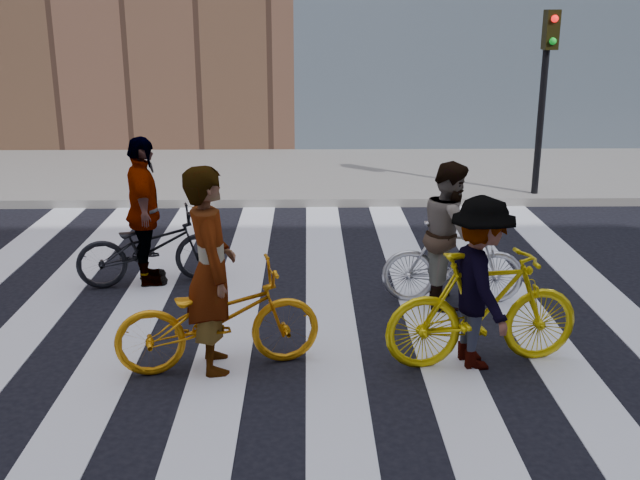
{
  "coord_description": "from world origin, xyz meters",
  "views": [
    {
      "loc": [
        0.3,
        -7.7,
        3.28
      ],
      "look_at": [
        0.44,
        0.3,
        0.84
      ],
      "focal_mm": 42.0,
      "sensor_mm": 36.0,
      "label": 1
    }
  ],
  "objects_px": {
    "bike_yellow_left": "(218,318)",
    "bike_yellow_right": "(483,309)",
    "rider_mid": "(450,234)",
    "bike_dark_rear": "(151,247)",
    "rider_right": "(480,283)",
    "rider_rear": "(144,212)",
    "bike_silver_mid": "(453,262)",
    "traffic_signal": "(546,73)",
    "rider_left": "(211,270)"
  },
  "relations": [
    {
      "from": "bike_yellow_right",
      "to": "rider_mid",
      "type": "distance_m",
      "value": 1.64
    },
    {
      "from": "rider_rear",
      "to": "bike_silver_mid",
      "type": "bearing_deg",
      "value": -115.42
    },
    {
      "from": "traffic_signal",
      "to": "rider_rear",
      "type": "bearing_deg",
      "value": -146.06
    },
    {
      "from": "bike_yellow_left",
      "to": "rider_mid",
      "type": "distance_m",
      "value": 3.0
    },
    {
      "from": "bike_silver_mid",
      "to": "rider_rear",
      "type": "xyz_separation_m",
      "value": [
        -3.7,
        0.7,
        0.44
      ]
    },
    {
      "from": "bike_dark_rear",
      "to": "rider_left",
      "type": "height_order",
      "value": "rider_left"
    },
    {
      "from": "traffic_signal",
      "to": "bike_yellow_left",
      "type": "bearing_deg",
      "value": -127.47
    },
    {
      "from": "bike_silver_mid",
      "to": "bike_yellow_left",
      "type": "bearing_deg",
      "value": 127.11
    },
    {
      "from": "bike_yellow_right",
      "to": "rider_rear",
      "type": "bearing_deg",
      "value": 49.13
    },
    {
      "from": "bike_yellow_left",
      "to": "bike_yellow_right",
      "type": "relative_size",
      "value": 1.01
    },
    {
      "from": "bike_silver_mid",
      "to": "rider_mid",
      "type": "distance_m",
      "value": 0.35
    },
    {
      "from": "rider_mid",
      "to": "rider_rear",
      "type": "bearing_deg",
      "value": 83.24
    },
    {
      "from": "bike_silver_mid",
      "to": "rider_rear",
      "type": "relative_size",
      "value": 0.88
    },
    {
      "from": "bike_yellow_right",
      "to": "rider_right",
      "type": "distance_m",
      "value": 0.26
    },
    {
      "from": "rider_left",
      "to": "rider_mid",
      "type": "relative_size",
      "value": 1.17
    },
    {
      "from": "traffic_signal",
      "to": "rider_right",
      "type": "height_order",
      "value": "traffic_signal"
    },
    {
      "from": "bike_yellow_left",
      "to": "rider_mid",
      "type": "xyz_separation_m",
      "value": [
        2.49,
        1.65,
        0.33
      ]
    },
    {
      "from": "bike_yellow_left",
      "to": "rider_rear",
      "type": "distance_m",
      "value": 2.65
    },
    {
      "from": "bike_yellow_left",
      "to": "bike_dark_rear",
      "type": "xyz_separation_m",
      "value": [
        -1.11,
        2.35,
        -0.03
      ]
    },
    {
      "from": "bike_silver_mid",
      "to": "rider_left",
      "type": "distance_m",
      "value": 3.11
    },
    {
      "from": "bike_yellow_left",
      "to": "bike_dark_rear",
      "type": "height_order",
      "value": "bike_yellow_left"
    },
    {
      "from": "rider_mid",
      "to": "bike_yellow_right",
      "type": "bearing_deg",
      "value": -174.77
    },
    {
      "from": "bike_yellow_left",
      "to": "bike_dark_rear",
      "type": "distance_m",
      "value": 2.6
    },
    {
      "from": "bike_yellow_left",
      "to": "bike_yellow_right",
      "type": "bearing_deg",
      "value": -101.88
    },
    {
      "from": "bike_yellow_right",
      "to": "rider_mid",
      "type": "bearing_deg",
      "value": -7.54
    },
    {
      "from": "rider_mid",
      "to": "rider_right",
      "type": "distance_m",
      "value": 1.62
    },
    {
      "from": "traffic_signal",
      "to": "bike_dark_rear",
      "type": "relative_size",
      "value": 1.84
    },
    {
      "from": "bike_dark_rear",
      "to": "rider_right",
      "type": "xyz_separation_m",
      "value": [
        3.58,
        -2.32,
        0.36
      ]
    },
    {
      "from": "rider_mid",
      "to": "bike_yellow_left",
      "type": "bearing_deg",
      "value": 127.64
    },
    {
      "from": "bike_silver_mid",
      "to": "bike_dark_rear",
      "type": "relative_size",
      "value": 0.91
    },
    {
      "from": "rider_left",
      "to": "rider_right",
      "type": "bearing_deg",
      "value": -101.88
    },
    {
      "from": "bike_yellow_right",
      "to": "bike_dark_rear",
      "type": "relative_size",
      "value": 1.06
    },
    {
      "from": "traffic_signal",
      "to": "bike_silver_mid",
      "type": "height_order",
      "value": "traffic_signal"
    },
    {
      "from": "bike_yellow_right",
      "to": "traffic_signal",
      "type": "bearing_deg",
      "value": -29.35
    },
    {
      "from": "bike_yellow_left",
      "to": "rider_rear",
      "type": "bearing_deg",
      "value": 13.64
    },
    {
      "from": "bike_yellow_left",
      "to": "bike_silver_mid",
      "type": "height_order",
      "value": "bike_yellow_left"
    },
    {
      "from": "rider_mid",
      "to": "rider_rear",
      "type": "height_order",
      "value": "rider_rear"
    },
    {
      "from": "bike_silver_mid",
      "to": "rider_right",
      "type": "height_order",
      "value": "rider_right"
    },
    {
      "from": "rider_right",
      "to": "rider_rear",
      "type": "bearing_deg",
      "value": 48.77
    },
    {
      "from": "bike_yellow_left",
      "to": "rider_rear",
      "type": "xyz_separation_m",
      "value": [
        -1.16,
        2.35,
        0.42
      ]
    },
    {
      "from": "bike_silver_mid",
      "to": "bike_dark_rear",
      "type": "xyz_separation_m",
      "value": [
        -3.65,
        0.7,
        -0.02
      ]
    },
    {
      "from": "bike_silver_mid",
      "to": "rider_rear",
      "type": "distance_m",
      "value": 3.79
    },
    {
      "from": "rider_rear",
      "to": "rider_right",
      "type": "bearing_deg",
      "value": -137.26
    },
    {
      "from": "rider_right",
      "to": "rider_rear",
      "type": "relative_size",
      "value": 0.9
    },
    {
      "from": "bike_yellow_left",
      "to": "rider_mid",
      "type": "relative_size",
      "value": 1.15
    },
    {
      "from": "bike_silver_mid",
      "to": "traffic_signal",
      "type": "bearing_deg",
      "value": -22.49
    },
    {
      "from": "bike_yellow_left",
      "to": "bike_yellow_right",
      "type": "height_order",
      "value": "bike_yellow_right"
    },
    {
      "from": "traffic_signal",
      "to": "rider_mid",
      "type": "distance_m",
      "value": 5.59
    },
    {
      "from": "traffic_signal",
      "to": "rider_rear",
      "type": "relative_size",
      "value": 1.79
    },
    {
      "from": "bike_dark_rear",
      "to": "rider_mid",
      "type": "height_order",
      "value": "rider_mid"
    }
  ]
}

